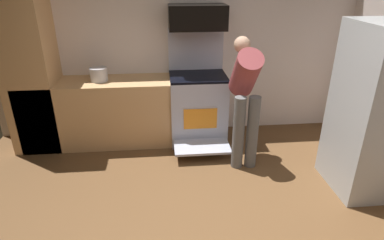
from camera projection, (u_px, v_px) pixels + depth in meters
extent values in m
cube|color=brown|center=(194.00, 239.00, 2.98)|extent=(5.20, 4.80, 0.02)
cube|color=silver|center=(177.00, 43.00, 4.56)|extent=(5.20, 0.12, 2.60)
cube|color=tan|center=(115.00, 112.00, 4.51)|extent=(2.40, 0.60, 0.90)
cube|color=tan|center=(31.00, 72.00, 4.17)|extent=(0.60, 0.60, 2.10)
cube|color=#AFB4C8|center=(198.00, 109.00, 4.59)|extent=(0.76, 0.64, 0.92)
cube|color=black|center=(198.00, 76.00, 4.39)|extent=(0.76, 0.64, 0.03)
cube|color=#AFB4C8|center=(196.00, 49.00, 4.52)|extent=(0.76, 0.06, 0.58)
cube|color=orange|center=(200.00, 119.00, 4.29)|extent=(0.44, 0.01, 0.28)
cube|color=#AFB4C8|center=(202.00, 147.00, 4.25)|extent=(0.72, 0.40, 0.03)
cube|color=black|center=(197.00, 17.00, 4.17)|extent=(0.74, 0.38, 0.31)
cube|color=#AFB5B9|center=(383.00, 111.00, 3.37)|extent=(0.83, 0.76, 1.80)
cylinder|color=#5C5C5C|center=(238.00, 133.00, 3.90)|extent=(0.14, 0.14, 0.91)
cylinder|color=#5C5C5C|center=(252.00, 133.00, 3.92)|extent=(0.14, 0.14, 0.91)
cylinder|color=#903D40|center=(245.00, 73.00, 3.80)|extent=(0.30, 0.61, 0.64)
sphere|color=tan|center=(242.00, 45.00, 3.90)|extent=(0.20, 0.20, 0.20)
cylinder|color=#B9B7BD|center=(99.00, 74.00, 4.27)|extent=(0.23, 0.23, 0.18)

